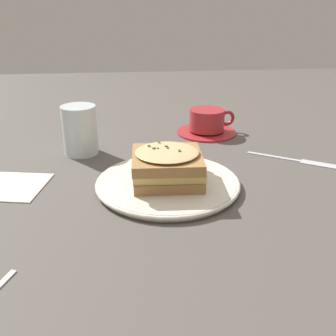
{
  "coord_description": "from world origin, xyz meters",
  "views": [
    {
      "loc": [
        -0.04,
        -0.64,
        0.32
      ],
      "look_at": [
        0.02,
        -0.0,
        0.04
      ],
      "focal_mm": 42.0,
      "sensor_mm": 36.0,
      "label": 1
    }
  ],
  "objects_px": {
    "dinner_plate": "(168,184)",
    "sandwich": "(168,166)",
    "teacup_with_saucer": "(207,123)",
    "fork": "(301,161)",
    "water_glass": "(80,130)",
    "napkin": "(5,186)"
  },
  "relations": [
    {
      "from": "dinner_plate",
      "to": "napkin",
      "type": "relative_size",
      "value": 1.83
    },
    {
      "from": "dinner_plate",
      "to": "napkin",
      "type": "bearing_deg",
      "value": 173.18
    },
    {
      "from": "sandwich",
      "to": "teacup_with_saucer",
      "type": "xyz_separation_m",
      "value": [
        0.13,
        0.3,
        -0.02
      ]
    },
    {
      "from": "sandwich",
      "to": "napkin",
      "type": "xyz_separation_m",
      "value": [
        -0.29,
        0.04,
        -0.04
      ]
    },
    {
      "from": "water_glass",
      "to": "napkin",
      "type": "height_order",
      "value": "water_glass"
    },
    {
      "from": "teacup_with_saucer",
      "to": "fork",
      "type": "height_order",
      "value": "teacup_with_saucer"
    },
    {
      "from": "dinner_plate",
      "to": "sandwich",
      "type": "relative_size",
      "value": 2.04
    },
    {
      "from": "dinner_plate",
      "to": "water_glass",
      "type": "distance_m",
      "value": 0.26
    },
    {
      "from": "napkin",
      "to": "teacup_with_saucer",
      "type": "bearing_deg",
      "value": 31.95
    },
    {
      "from": "sandwich",
      "to": "water_glass",
      "type": "xyz_separation_m",
      "value": [
        -0.17,
        0.19,
        0.01
      ]
    },
    {
      "from": "water_glass",
      "to": "fork",
      "type": "height_order",
      "value": "water_glass"
    },
    {
      "from": "napkin",
      "to": "water_glass",
      "type": "bearing_deg",
      "value": 51.73
    },
    {
      "from": "teacup_with_saucer",
      "to": "napkin",
      "type": "xyz_separation_m",
      "value": [
        -0.42,
        -0.26,
        -0.02
      ]
    },
    {
      "from": "napkin",
      "to": "fork",
      "type": "bearing_deg",
      "value": 5.72
    },
    {
      "from": "teacup_with_saucer",
      "to": "water_glass",
      "type": "relative_size",
      "value": 1.4
    },
    {
      "from": "dinner_plate",
      "to": "sandwich",
      "type": "xyz_separation_m",
      "value": [
        -0.0,
        -0.0,
        0.04
      ]
    },
    {
      "from": "teacup_with_saucer",
      "to": "water_glass",
      "type": "height_order",
      "value": "water_glass"
    },
    {
      "from": "sandwich",
      "to": "teacup_with_saucer",
      "type": "height_order",
      "value": "sandwich"
    },
    {
      "from": "teacup_with_saucer",
      "to": "fork",
      "type": "bearing_deg",
      "value": -60.56
    },
    {
      "from": "sandwich",
      "to": "fork",
      "type": "distance_m",
      "value": 0.31
    },
    {
      "from": "sandwich",
      "to": "fork",
      "type": "bearing_deg",
      "value": 18.15
    },
    {
      "from": "sandwich",
      "to": "fork",
      "type": "xyz_separation_m",
      "value": [
        0.29,
        0.1,
        -0.04
      ]
    }
  ]
}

